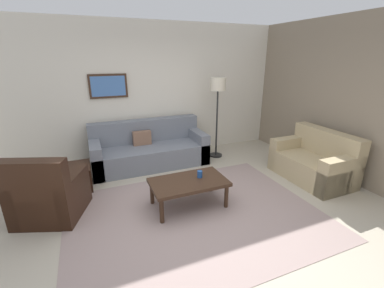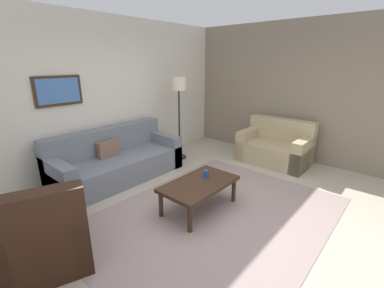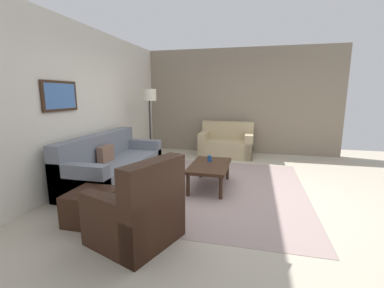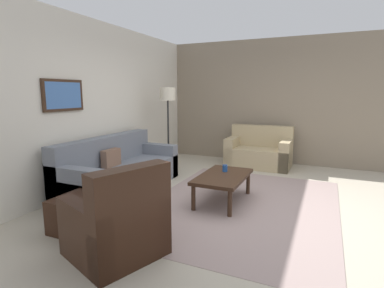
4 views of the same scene
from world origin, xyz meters
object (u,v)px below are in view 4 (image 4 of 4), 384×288
cup (225,168)px  framed_artwork (63,95)px  coffee_table (223,178)px  lamp_standing (168,102)px  couch_loveseat (259,152)px  ottoman (81,214)px  couch_main (117,172)px  armchair_leather (119,227)px

cup → framed_artwork: size_ratio=0.14×
framed_artwork → coffee_table: bearing=-70.3°
cup → framed_artwork: framed_artwork is taller
lamp_standing → couch_loveseat: bearing=-55.2°
coffee_table → framed_artwork: framed_artwork is taller
couch_loveseat → coffee_table: bearing=179.4°
ottoman → lamp_standing: lamp_standing is taller
ottoman → framed_artwork: bearing=51.7°
couch_main → armchair_leather: size_ratio=2.20×
couch_main → cup: bearing=-78.6°
coffee_table → framed_artwork: 2.65m
couch_loveseat → cup: (-2.27, 0.06, 0.16)m
couch_loveseat → armchair_leather: armchair_leather is taller
couch_loveseat → lamp_standing: bearing=124.8°
lamp_standing → framed_artwork: 2.19m
coffee_table → couch_loveseat: bearing=-0.6°
couch_main → armchair_leather: 2.19m
couch_main → ottoman: couch_main is taller
armchair_leather → ottoman: 0.83m
couch_loveseat → ottoman: couch_loveseat is taller
cup → lamp_standing: 2.17m
coffee_table → armchair_leather: bearing=166.7°
armchair_leather → coffee_table: armchair_leather is taller
coffee_table → couch_main: bearing=95.1°
cup → framed_artwork: (-0.99, 2.19, 1.10)m
ottoman → lamp_standing: bearing=8.1°
couch_main → coffee_table: couch_main is taller
cup → couch_loveseat: bearing=-1.5°
couch_loveseat → framed_artwork: size_ratio=1.87×
coffee_table → lamp_standing: (1.31, 1.63, 1.05)m
couch_main → armchair_leather: armchair_leather is taller
couch_main → armchair_leather: (-1.71, -1.36, 0.01)m
ottoman → couch_loveseat: bearing=-17.1°
coffee_table → cup: 0.22m
armchair_leather → couch_main: bearing=38.5°
armchair_leather → couch_loveseat: bearing=-6.1°
couch_loveseat → coffee_table: 2.46m
ottoman → framed_artwork: size_ratio=0.77×
couch_main → framed_artwork: framed_artwork is taller
couch_main → lamp_standing: 1.85m
couch_main → coffee_table: 1.81m
couch_main → cup: 1.81m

